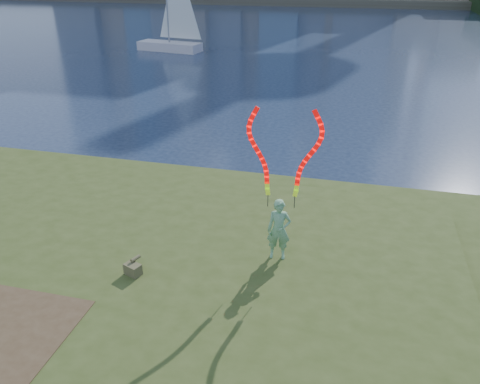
# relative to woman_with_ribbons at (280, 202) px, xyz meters

# --- Properties ---
(ground) EXTENTS (320.00, 320.00, 0.00)m
(ground) POSITION_rel_woman_with_ribbons_xyz_m (-2.73, -0.83, -2.24)
(ground) COLOR #19253F
(ground) RESTS_ON ground
(grassy_knoll) EXTENTS (20.00, 18.00, 0.80)m
(grassy_knoll) POSITION_rel_woman_with_ribbons_xyz_m (-2.73, -3.13, -1.90)
(grassy_knoll) COLOR #384819
(grassy_knoll) RESTS_ON ground
(woman_with_ribbons) EXTENTS (1.98, 0.44, 3.88)m
(woman_with_ribbons) POSITION_rel_woman_with_ribbons_xyz_m (0.00, 0.00, 0.00)
(woman_with_ribbons) COLOR #1E7B28
(woman_with_ribbons) RESTS_ON grassy_knoll
(canvas_bag) EXTENTS (0.42, 0.48, 0.34)m
(canvas_bag) POSITION_rel_woman_with_ribbons_xyz_m (-3.00, -1.46, -1.30)
(canvas_bag) COLOR brown
(canvas_bag) RESTS_ON grassy_knoll
(sailboat) EXTENTS (5.95, 2.70, 8.93)m
(sailboat) POSITION_rel_woman_with_ribbons_xyz_m (-14.25, 29.65, -0.71)
(sailboat) COLOR silver
(sailboat) RESTS_ON ground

